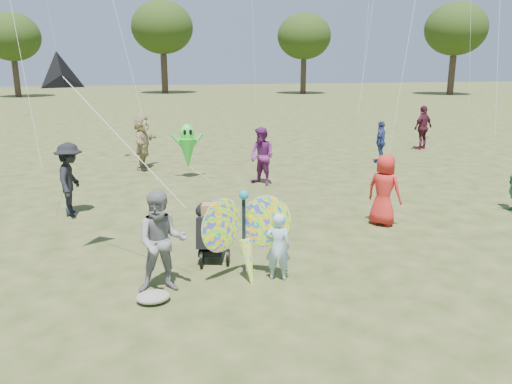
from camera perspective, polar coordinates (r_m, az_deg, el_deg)
ground at (r=8.92m, az=3.68°, el=-9.14°), size 160.00×160.00×0.00m
child_girl at (r=8.42m, az=2.50°, el=-6.29°), size 0.49×0.41×1.17m
adult_man at (r=8.06m, az=-10.71°, el=-5.64°), size 0.86×0.69×1.66m
grey_bag at (r=8.00m, az=-11.69°, el=-11.66°), size 0.53×0.43×0.17m
crowd_a at (r=11.58m, az=14.44°, el=0.23°), size 0.89×0.94×1.62m
crowd_b at (r=12.70m, az=-20.46°, el=1.36°), size 0.77×1.21×1.77m
crowd_c at (r=18.99m, az=14.05°, el=5.58°), size 0.84×0.95×1.54m
crowd_d at (r=17.67m, az=-12.83°, el=5.55°), size 1.05×1.82×1.87m
crowd_e at (r=14.99m, az=0.68°, el=4.10°), size 1.01×1.06×1.73m
crowd_h at (r=22.49m, az=18.54°, el=7.00°), size 1.18×0.82×1.85m
jogging_stroller at (r=9.34m, az=-5.17°, el=-4.03°), size 0.69×1.12×1.09m
butterfly_kite at (r=8.30m, az=-1.19°, el=-5.03°), size 1.74×0.75×1.77m
delta_kite_rig at (r=9.09m, az=-21.24°, el=12.21°), size 2.28×1.69×2.45m
alien_kite at (r=15.96m, az=-7.83°, el=4.98°), size 1.12×0.69×1.74m
tree_line at (r=53.22m, az=-7.95°, el=17.92°), size 91.78×33.60×10.79m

